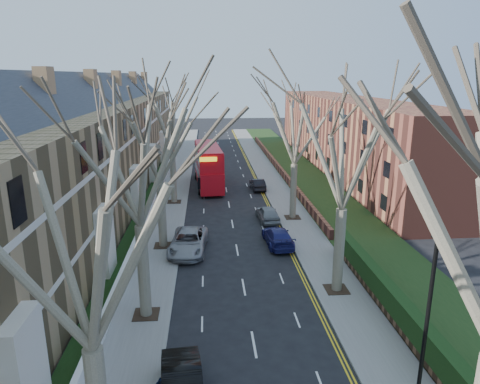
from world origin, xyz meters
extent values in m
cube|color=slate|center=(-6.00, 39.00, 0.06)|extent=(3.00, 102.00, 0.12)
cube|color=slate|center=(6.00, 39.00, 0.06)|extent=(3.00, 102.00, 0.12)
cube|color=olive|center=(-13.80, 31.00, 5.00)|extent=(9.00, 78.00, 10.00)
cube|color=#292C32|center=(-13.80, 31.00, 11.00)|extent=(4.67, 78.00, 4.67)
cube|color=silver|center=(-9.35, 31.00, 3.50)|extent=(0.12, 78.00, 0.35)
cube|color=silver|center=(-9.35, 31.00, 7.00)|extent=(0.12, 78.00, 0.35)
cube|color=brown|center=(17.50, 43.00, 5.00)|extent=(8.00, 54.00, 10.00)
cube|color=brown|center=(7.70, 43.00, 0.57)|extent=(0.35, 54.00, 0.90)
cube|color=#533823|center=(7.70, 2.00, 0.42)|extent=(0.40, 24.00, 0.60)
cube|color=black|center=(7.70, 2.00, 1.32)|extent=(0.70, 24.00, 1.20)
cube|color=white|center=(-7.65, 31.00, 0.62)|extent=(0.30, 78.00, 1.00)
cube|color=#193312|center=(10.50, 39.00, 0.15)|extent=(6.00, 102.00, 0.06)
cylinder|color=black|center=(5.00, -3.50, 4.12)|extent=(0.14, 0.14, 8.00)
cube|color=black|center=(5.00, -3.50, 8.12)|extent=(0.18, 0.50, 0.22)
cylinder|color=brown|center=(-5.70, 6.00, 2.75)|extent=(0.64, 0.64, 5.25)
cube|color=#2D2116|center=(-5.70, 6.00, 0.14)|extent=(1.40, 1.40, 0.05)
cylinder|color=brown|center=(-5.70, 16.00, 2.66)|extent=(0.64, 0.64, 5.07)
cube|color=#2D2116|center=(-5.70, 16.00, 0.14)|extent=(1.40, 1.40, 0.05)
cylinder|color=brown|center=(-5.70, 28.00, 2.75)|extent=(0.60, 0.60, 5.25)
cube|color=#2D2116|center=(-5.70, 28.00, 0.14)|extent=(1.40, 1.40, 0.05)
cylinder|color=brown|center=(5.70, 8.00, 2.75)|extent=(0.64, 0.64, 5.25)
cube|color=#2D2116|center=(5.70, 8.00, 0.14)|extent=(1.40, 1.40, 0.05)
cylinder|color=brown|center=(5.70, 22.00, 2.66)|extent=(0.60, 0.60, 5.07)
cube|color=#2D2116|center=(5.70, 22.00, 0.14)|extent=(1.40, 1.40, 0.05)
cube|color=red|center=(-2.05, 34.84, 1.51)|extent=(3.48, 11.75, 2.32)
cube|color=red|center=(-2.05, 34.84, 3.72)|extent=(3.44, 11.17, 2.11)
cube|color=black|center=(-2.05, 34.84, 1.98)|extent=(3.43, 10.83, 0.95)
cube|color=black|center=(-2.05, 34.84, 3.83)|extent=(3.42, 10.60, 0.95)
imported|color=gray|center=(-3.70, 14.98, 0.79)|extent=(3.14, 5.92, 1.58)
imported|color=navy|center=(3.29, 15.77, 0.70)|extent=(2.21, 4.91, 1.40)
imported|color=gray|center=(3.29, 21.56, 0.72)|extent=(1.99, 4.35, 1.45)
imported|color=black|center=(3.66, 32.72, 0.66)|extent=(1.62, 4.08, 1.32)
camera|label=1|loc=(-2.13, -15.47, 12.97)|focal=32.00mm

